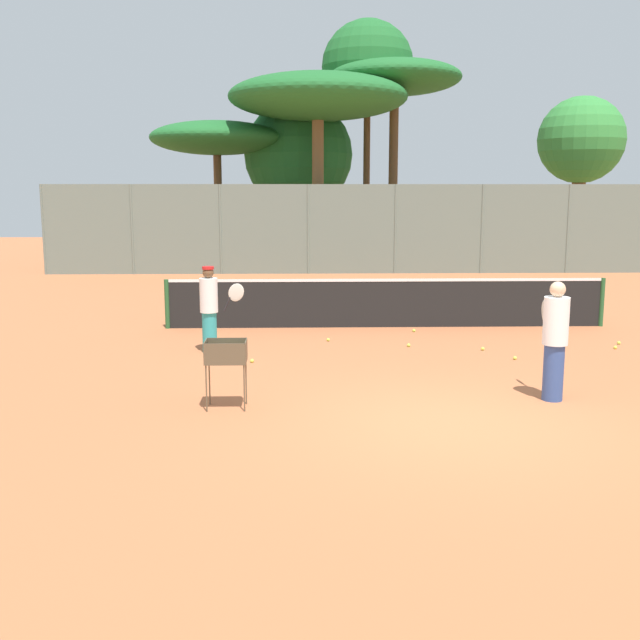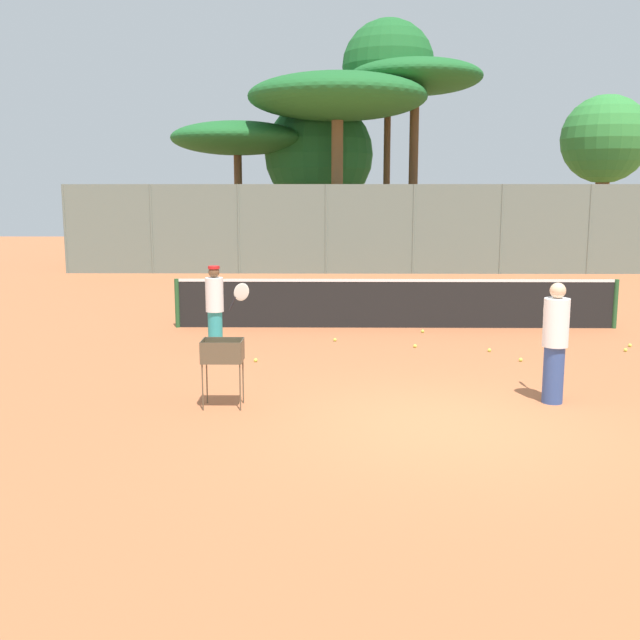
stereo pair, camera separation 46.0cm
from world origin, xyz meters
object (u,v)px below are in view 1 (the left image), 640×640
(ball_cart, at_px, (227,357))
(player_white_outfit, at_px, (555,340))
(player_red_cap, at_px, (210,308))
(tennis_net, at_px, (386,302))

(ball_cart, bearing_deg, player_white_outfit, 3.44)
(player_red_cap, distance_m, ball_cart, 3.68)
(player_red_cap, bearing_deg, ball_cart, -69.70)
(player_white_outfit, relative_size, player_red_cap, 1.07)
(player_red_cap, xyz_separation_m, ball_cart, (0.65, -3.62, -0.12))
(player_white_outfit, bearing_deg, ball_cart, 94.50)
(player_red_cap, relative_size, ball_cart, 1.69)
(tennis_net, distance_m, player_red_cap, 4.35)
(tennis_net, relative_size, ball_cart, 10.18)
(tennis_net, bearing_deg, player_white_outfit, -73.70)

